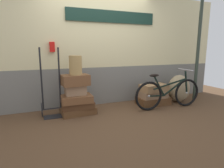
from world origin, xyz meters
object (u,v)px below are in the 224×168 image
suitcase_5 (153,101)px  suitcase_6 (153,94)px  suitcase_4 (75,80)px  suitcase_7 (154,88)px  suitcase_2 (77,99)px  wicker_basket (75,65)px  suitcase_3 (76,90)px  burlap_sack (179,88)px  suitcase_0 (78,110)px  luggage_trolley (52,100)px  bicycle (168,93)px  suitcase_1 (78,105)px

suitcase_5 → suitcase_6: suitcase_6 is taller
suitcase_4 → suitcase_7: 1.83m
suitcase_2 → suitcase_5: bearing=2.3°
suitcase_6 → suitcase_7: (0.01, -0.02, 0.16)m
suitcase_2 → wicker_basket: wicker_basket is taller
suitcase_3 → burlap_sack: burlap_sack is taller
suitcase_0 → luggage_trolley: bearing=168.3°
suitcase_2 → suitcase_6: size_ratio=0.98×
wicker_basket → suitcase_0: bearing=46.7°
suitcase_0 → suitcase_5: size_ratio=0.91×
suitcase_5 → wicker_basket: 2.01m
wicker_basket → luggage_trolley: bearing=168.6°
suitcase_7 → wicker_basket: bearing=174.9°
luggage_trolley → suitcase_7: bearing=-3.0°
bicycle → luggage_trolley: bearing=169.0°
suitcase_3 → bicycle: bicycle is taller
suitcase_4 → luggage_trolley: bearing=163.9°
suitcase_5 → bicycle: (0.14, -0.37, 0.25)m
suitcase_3 → burlap_sack: 2.54m
suitcase_0 → suitcase_4: 0.63m
wicker_basket → bicycle: size_ratio=0.23×
suitcase_1 → suitcase_4: suitcase_4 is taller
suitcase_1 → luggage_trolley: 0.51m
suitcase_5 → suitcase_7: (-0.00, -0.03, 0.32)m
suitcase_6 → wicker_basket: 1.94m
suitcase_6 → bicycle: bicycle is taller
luggage_trolley → burlap_sack: (2.98, -0.13, 0.02)m
suitcase_1 → suitcase_7: suitcase_7 is taller
suitcase_3 → suitcase_6: suitcase_3 is taller
suitcase_0 → suitcase_4: bearing=-148.0°
suitcase_3 → suitcase_4: suitcase_4 is taller
suitcase_7 → burlap_sack: size_ratio=0.91×
suitcase_5 → suitcase_6: bearing=-167.9°
suitcase_5 → suitcase_0: bearing=-179.2°
suitcase_3 → luggage_trolley: bearing=170.2°
suitcase_5 → bicycle: bearing=-68.6°
suitcase_2 → suitcase_7: size_ratio=0.97×
suitcase_4 → suitcase_7: (1.81, -0.02, -0.29)m
suitcase_2 → wicker_basket: (0.01, 0.02, 0.66)m
suitcase_1 → suitcase_3: 0.30m
suitcase_3 → suitcase_7: suitcase_3 is taller
suitcase_1 → suitcase_6: (1.77, 0.00, 0.05)m
bicycle → wicker_basket: bearing=169.1°
wicker_basket → suitcase_1: bearing=-10.4°
suitcase_0 → suitcase_4: (-0.03, -0.02, 0.63)m
suitcase_3 → suitcase_7: size_ratio=0.65×
suitcase_2 → suitcase_4: bearing=104.0°
suitcase_2 → luggage_trolley: size_ratio=0.45×
suitcase_4 → bicycle: size_ratio=0.32×
suitcase_7 → suitcase_0: bearing=174.1°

